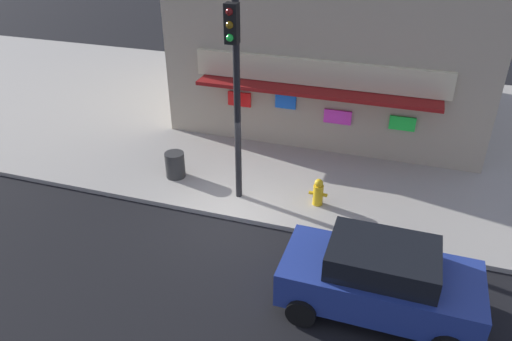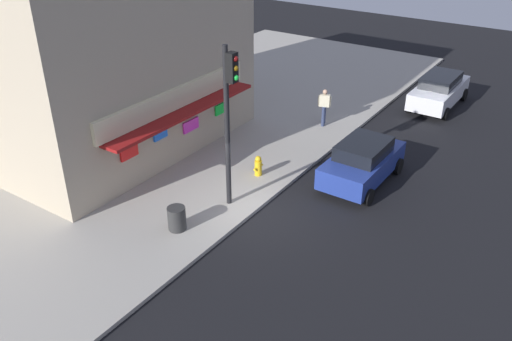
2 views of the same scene
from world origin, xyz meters
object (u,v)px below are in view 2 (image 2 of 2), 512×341
Objects in this scene: pedestrian at (324,105)px; fire_hydrant at (258,166)px; traffic_light at (229,108)px; parked_car_blue at (362,161)px; parked_car_white at (439,90)px; trash_can at (177,218)px.

fire_hydrant is at bearing -178.24° from pedestrian.
traffic_light is 1.39× the size of parked_car_blue.
parked_car_white is (5.67, -3.60, -0.24)m from pedestrian.
parked_car_blue is (6.51, -3.59, 0.32)m from trash_can.
traffic_light reaches higher than fire_hydrant.
pedestrian reaches higher than parked_car_white.
trash_can is 0.47× the size of pedestrian.
fire_hydrant is 5.78m from pedestrian.
pedestrian is 5.21m from parked_car_blue.
pedestrian is 0.42× the size of parked_car_blue.
fire_hydrant reaches higher than trash_can.
fire_hydrant is at bearing 163.31° from parked_car_white.
parked_car_white is at bearing -12.57° from traffic_light.
trash_can is at bearing 166.38° from traffic_light.
trash_can is 16.35m from parked_car_white.
trash_can is (-4.52, 0.17, 0.01)m from fire_hydrant.
fire_hydrant is at bearing 9.37° from traffic_light.
pedestrian is 6.72m from parked_car_white.
fire_hydrant is (2.27, 0.37, -3.22)m from traffic_light.
parked_car_blue is (1.99, -3.42, 0.33)m from fire_hydrant.
parked_car_white is at bearing -32.42° from pedestrian.
traffic_light reaches higher than pedestrian.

